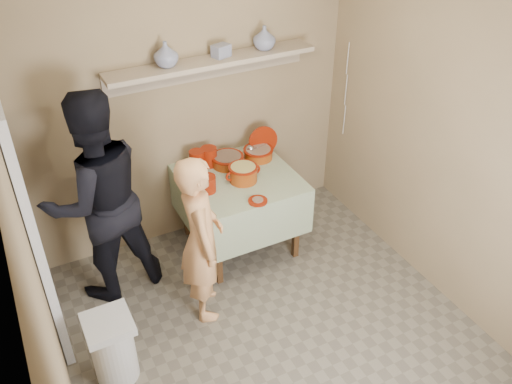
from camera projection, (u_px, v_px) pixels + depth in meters
ground at (283, 349)px, 4.12m from camera, size 3.50×3.50×0.00m
tile_panel at (33, 232)px, 3.70m from camera, size 0.06×0.70×2.00m
plate_stack_a at (197, 160)px, 4.78m from camera, size 0.13×0.13×0.18m
plate_stack_b at (209, 157)px, 4.83m from camera, size 0.15×0.15×0.18m
bowl_stack at (207, 184)px, 4.50m from camera, size 0.14×0.14×0.14m
empty_bowl at (205, 180)px, 4.62m from camera, size 0.19×0.19×0.06m
propped_lid at (263, 141)px, 5.01m from camera, size 0.28×0.08×0.28m
vase_right at (264, 38)px, 4.55m from camera, size 0.20×0.20×0.20m
vase_left at (166, 54)px, 4.22m from camera, size 0.26×0.26×0.20m
ceramic_box at (221, 51)px, 4.43m from camera, size 0.17×0.14×0.10m
person_cook at (201, 239)px, 4.09m from camera, size 0.46×0.59×1.42m
person_helper at (98, 199)px, 4.20m from camera, size 0.97×0.81×1.80m
room_shell at (291, 170)px, 3.21m from camera, size 3.04×3.54×2.62m
serving_table at (239, 188)px, 4.79m from camera, size 0.97×0.97×0.76m
cazuela_meat_a at (227, 160)px, 4.85m from camera, size 0.30×0.30×0.10m
cazuela_meat_b at (258, 153)px, 4.95m from camera, size 0.28×0.28×0.10m
ladle at (251, 148)px, 4.91m from camera, size 0.08×0.26×0.19m
cazuela_rice at (243, 172)px, 4.62m from camera, size 0.33×0.25×0.14m
front_plate at (258, 201)px, 4.40m from camera, size 0.16×0.16×0.03m
wall_shelf at (212, 63)px, 4.46m from camera, size 1.80×0.25×0.21m
trash_bin at (113, 348)px, 3.77m from camera, size 0.32×0.32×0.56m
electrical_cord at (346, 90)px, 5.05m from camera, size 0.01×0.05×0.90m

